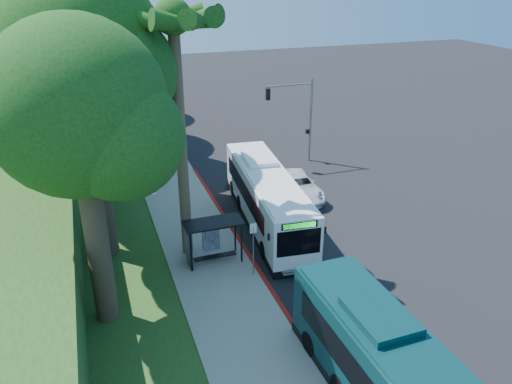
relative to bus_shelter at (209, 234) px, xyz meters
name	(u,v)px	position (x,y,z in m)	size (l,w,h in m)	color
ground	(306,220)	(7.26, 2.86, -1.81)	(140.00, 140.00, 0.00)	black
sidewalk	(197,237)	(-0.04, 2.86, -1.75)	(4.50, 70.00, 0.12)	gray
red_curb	(254,264)	(2.26, -1.14, -1.74)	(0.25, 30.00, 0.13)	#9F1A11
grass_verge	(96,216)	(-5.74, 7.86, -1.78)	(8.00, 70.00, 0.06)	#234719
bus_shelter	(209,234)	(0.00, 0.00, 0.00)	(3.20, 1.51, 2.55)	black
stop_sign_pole	(253,242)	(1.86, -2.14, 0.28)	(0.35, 0.06, 3.17)	gray
traffic_signal_pole	(300,111)	(11.04, 12.86, 2.62)	(4.10, 0.30, 7.00)	gray
palm_tree	(174,30)	(-0.94, 1.36, 10.57)	(4.20, 4.20, 14.40)	#4C3F2D
tree_0	(84,55)	(-5.14, 2.84, 9.40)	(8.40, 8.00, 15.70)	#382B1E
tree_1	(59,10)	(-6.12, 10.84, 10.92)	(10.50, 10.00, 18.26)	#382B1E
tree_2	(85,33)	(-4.64, 18.84, 8.67)	(8.82, 8.40, 15.12)	#382B1E
tree_3	(56,6)	(-6.62, 26.84, 10.17)	(10.08, 9.60, 17.28)	#382B1E
tree_4	(86,23)	(-4.14, 34.84, 7.92)	(8.40, 8.00, 14.14)	#382B1E
tree_5	(93,23)	(-3.16, 42.84, 7.16)	(7.35, 7.00, 12.86)	#382B1E
tree_6	(81,118)	(-5.65, -3.16, 7.90)	(7.56, 7.20, 13.74)	#382B1E
white_bus	(267,196)	(4.67, 3.43, 0.05)	(3.93, 12.98, 3.81)	white
pickup	(297,186)	(8.13, 6.38, -1.01)	(2.66, 5.76, 1.60)	silver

